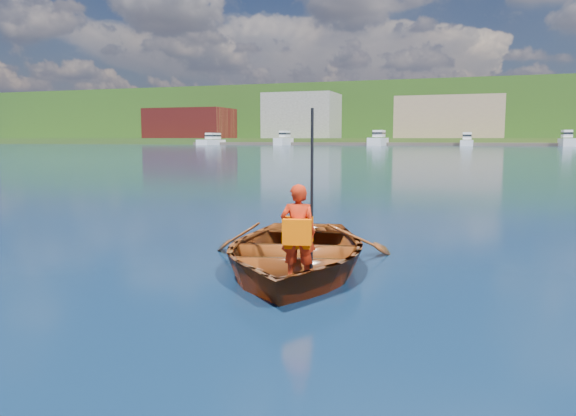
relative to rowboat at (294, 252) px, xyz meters
name	(u,v)px	position (x,y,z in m)	size (l,w,h in m)	color
ground	(201,265)	(-1.33, -0.13, -0.26)	(600.00, 600.00, 0.00)	#112542
rowboat	(294,252)	(0.00, 0.00, 0.00)	(3.56, 4.43, 0.82)	maroon
child_paddler	(298,232)	(0.33, -0.85, 0.43)	(0.47, 0.40, 2.03)	red
shoreline	(471,118)	(-1.33, 236.48, 10.06)	(400.00, 140.00, 22.00)	#395B22
dock	(472,144)	(0.56, 147.87, 0.14)	(160.04, 6.15, 0.80)	brown
waterfront_buildings	(439,118)	(-9.06, 164.87, 7.49)	(202.00, 16.00, 14.00)	brown
marina_yachts	(470,141)	(0.11, 143.19, 1.12)	(145.75, 13.92, 4.33)	white
hillside_trees	(424,103)	(-19.48, 229.26, 16.10)	(318.31, 88.73, 27.17)	#382314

